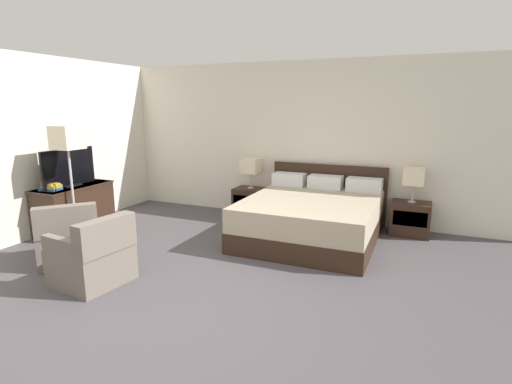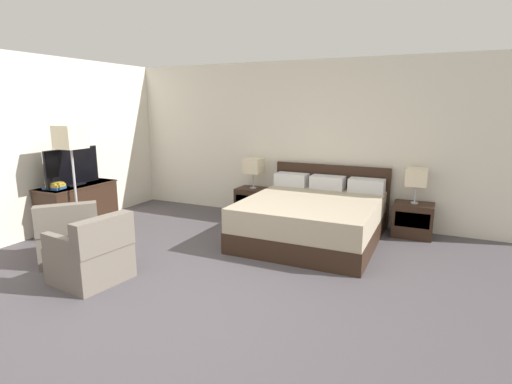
{
  "view_description": "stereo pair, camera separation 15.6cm",
  "coord_description": "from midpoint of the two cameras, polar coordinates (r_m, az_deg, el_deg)",
  "views": [
    {
      "loc": [
        2.07,
        -2.88,
        1.89
      ],
      "look_at": [
        0.0,
        1.93,
        0.75
      ],
      "focal_mm": 28.0,
      "sensor_mm": 36.0,
      "label": 1
    },
    {
      "loc": [
        2.22,
        -2.82,
        1.89
      ],
      "look_at": [
        0.0,
        1.93,
        0.75
      ],
      "focal_mm": 28.0,
      "sensor_mm": 36.0,
      "label": 2
    }
  ],
  "objects": [
    {
      "name": "wall_back",
      "position": [
        6.77,
        4.74,
        7.24
      ],
      "size": [
        7.34,
        0.06,
        2.6
      ],
      "primitive_type": "cube",
      "color": "silver",
      "rests_on": "ground"
    },
    {
      "name": "bed",
      "position": [
        5.77,
        7.23,
        -3.58
      ],
      "size": [
        1.86,
        2.05,
        0.96
      ],
      "color": "#332116",
      "rests_on": "ground"
    },
    {
      "name": "book_red_cover",
      "position": [
        6.4,
        -27.91,
        0.38
      ],
      "size": [
        0.29,
        0.24,
        0.04
      ],
      "primitive_type": "cube",
      "rotation": [
        0.0,
        0.0,
        0.17
      ],
      "color": "#234C8E",
      "rests_on": "dresser"
    },
    {
      "name": "ground_plane",
      "position": [
        4.03,
        -12.59,
        -15.98
      ],
      "size": [
        10.55,
        10.55,
        0.0
      ],
      "primitive_type": "plane",
      "color": "#4C474C"
    },
    {
      "name": "nightstand_right",
      "position": [
        6.32,
        20.52,
        -3.59
      ],
      "size": [
        0.55,
        0.42,
        0.5
      ],
      "color": "#332116",
      "rests_on": "ground"
    },
    {
      "name": "tv",
      "position": [
        6.56,
        -25.8,
        3.09
      ],
      "size": [
        0.18,
        0.93,
        0.56
      ],
      "color": "black",
      "rests_on": "dresser"
    },
    {
      "name": "table_lamp_left",
      "position": [
        6.79,
        -1.42,
        3.71
      ],
      "size": [
        0.29,
        0.29,
        0.51
      ],
      "color": "#B7B7BC",
      "rests_on": "nightstand_left"
    },
    {
      "name": "table_lamp_right",
      "position": [
        6.18,
        20.95,
        2.06
      ],
      "size": [
        0.29,
        0.29,
        0.51
      ],
      "color": "#B7B7BC",
      "rests_on": "nightstand_right"
    },
    {
      "name": "book_blue_cover",
      "position": [
        6.37,
        -27.77,
        0.69
      ],
      "size": [
        0.24,
        0.22,
        0.04
      ],
      "primitive_type": "cube",
      "rotation": [
        0.0,
        0.0,
        0.22
      ],
      "color": "gold",
      "rests_on": "book_red_cover"
    },
    {
      "name": "armchair_by_window",
      "position": [
        5.47,
        -26.0,
        -6.08
      ],
      "size": [
        0.97,
        0.97,
        0.76
      ],
      "color": "#70665B",
      "rests_on": "ground"
    },
    {
      "name": "nightstand_left",
      "position": [
        6.91,
        -1.4,
        -1.47
      ],
      "size": [
        0.55,
        0.42,
        0.5
      ],
      "color": "#332116",
      "rests_on": "ground"
    },
    {
      "name": "dresser",
      "position": [
        6.7,
        -25.1,
        -2.05
      ],
      "size": [
        0.53,
        1.16,
        0.71
      ],
      "color": "#332116",
      "rests_on": "ground"
    },
    {
      "name": "book_small_top",
      "position": [
        6.38,
        -27.91,
        1.0
      ],
      "size": [
        0.25,
        0.17,
        0.03
      ],
      "primitive_type": "cube",
      "rotation": [
        0.0,
        0.0,
        -0.09
      ],
      "color": "gold",
      "rests_on": "book_blue_cover"
    },
    {
      "name": "floor_lamp",
      "position": [
        6.05,
        -25.98,
        6.11
      ],
      "size": [
        0.34,
        0.34,
        1.63
      ],
      "color": "#B7B7BC",
      "rests_on": "ground"
    },
    {
      "name": "wall_left",
      "position": [
        6.81,
        -27.41,
        5.95
      ],
      "size": [
        0.06,
        5.32,
        2.6
      ],
      "primitive_type": "cube",
      "color": "silver",
      "rests_on": "ground"
    },
    {
      "name": "armchair_companion",
      "position": [
        4.71,
        -23.08,
        -8.69
      ],
      "size": [
        0.77,
        0.76,
        0.76
      ],
      "color": "#70665B",
      "rests_on": "ground"
    }
  ]
}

